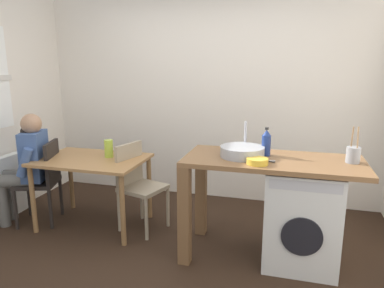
{
  "coord_description": "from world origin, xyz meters",
  "views": [
    {
      "loc": [
        1.01,
        -2.65,
        1.72
      ],
      "look_at": [
        0.15,
        0.45,
        0.98
      ],
      "focal_mm": 33.45,
      "sensor_mm": 36.0,
      "label": 1
    }
  ],
  "objects_px": {
    "dining_table": "(92,167)",
    "seated_person": "(27,163)",
    "bottle_tall_green": "(266,143)",
    "mixing_bowl": "(257,161)",
    "chair_person_seat": "(44,177)",
    "washing_machine": "(301,216)",
    "vase": "(109,149)",
    "chair_opposite": "(137,181)",
    "utensil_crock": "(353,154)"
  },
  "relations": [
    {
      "from": "dining_table",
      "to": "mixing_bowl",
      "type": "height_order",
      "value": "mixing_bowl"
    },
    {
      "from": "dining_table",
      "to": "chair_opposite",
      "type": "height_order",
      "value": "chair_opposite"
    },
    {
      "from": "dining_table",
      "to": "vase",
      "type": "height_order",
      "value": "vase"
    },
    {
      "from": "chair_opposite",
      "to": "washing_machine",
      "type": "distance_m",
      "value": 1.66
    },
    {
      "from": "mixing_bowl",
      "to": "washing_machine",
      "type": "bearing_deg",
      "value": 27.75
    },
    {
      "from": "chair_opposite",
      "to": "washing_machine",
      "type": "relative_size",
      "value": 1.05
    },
    {
      "from": "dining_table",
      "to": "chair_person_seat",
      "type": "height_order",
      "value": "chair_person_seat"
    },
    {
      "from": "chair_person_seat",
      "to": "bottle_tall_green",
      "type": "relative_size",
      "value": 3.6
    },
    {
      "from": "dining_table",
      "to": "mixing_bowl",
      "type": "xyz_separation_m",
      "value": [
        1.74,
        -0.38,
        0.3
      ]
    },
    {
      "from": "seated_person",
      "to": "bottle_tall_green",
      "type": "height_order",
      "value": "seated_person"
    },
    {
      "from": "bottle_tall_green",
      "to": "mixing_bowl",
      "type": "bearing_deg",
      "value": -98.48
    },
    {
      "from": "dining_table",
      "to": "washing_machine",
      "type": "relative_size",
      "value": 1.28
    },
    {
      "from": "chair_person_seat",
      "to": "vase",
      "type": "distance_m",
      "value": 0.79
    },
    {
      "from": "mixing_bowl",
      "to": "chair_opposite",
      "type": "bearing_deg",
      "value": 160.38
    },
    {
      "from": "bottle_tall_green",
      "to": "utensil_crock",
      "type": "height_order",
      "value": "utensil_crock"
    },
    {
      "from": "chair_opposite",
      "to": "seated_person",
      "type": "xyz_separation_m",
      "value": [
        -1.18,
        -0.2,
        0.16
      ]
    },
    {
      "from": "chair_person_seat",
      "to": "utensil_crock",
      "type": "bearing_deg",
      "value": -109.33
    },
    {
      "from": "dining_table",
      "to": "chair_person_seat",
      "type": "relative_size",
      "value": 1.22
    },
    {
      "from": "dining_table",
      "to": "chair_opposite",
      "type": "xyz_separation_m",
      "value": [
        0.48,
        0.07,
        -0.14
      ]
    },
    {
      "from": "mixing_bowl",
      "to": "vase",
      "type": "xyz_separation_m",
      "value": [
        -1.59,
        0.48,
        -0.11
      ]
    },
    {
      "from": "seated_person",
      "to": "utensil_crock",
      "type": "relative_size",
      "value": 4.01
    },
    {
      "from": "seated_person",
      "to": "chair_opposite",
      "type": "bearing_deg",
      "value": -98.82
    },
    {
      "from": "vase",
      "to": "chair_opposite",
      "type": "bearing_deg",
      "value": -5.01
    },
    {
      "from": "seated_person",
      "to": "bottle_tall_green",
      "type": "distance_m",
      "value": 2.51
    },
    {
      "from": "bottle_tall_green",
      "to": "washing_machine",
      "type": "bearing_deg",
      "value": -16.64
    },
    {
      "from": "chair_person_seat",
      "to": "washing_machine",
      "type": "relative_size",
      "value": 1.05
    },
    {
      "from": "mixing_bowl",
      "to": "utensil_crock",
      "type": "relative_size",
      "value": 0.58
    },
    {
      "from": "utensil_crock",
      "to": "vase",
      "type": "bearing_deg",
      "value": 174.42
    },
    {
      "from": "dining_table",
      "to": "mixing_bowl",
      "type": "relative_size",
      "value": 6.28
    },
    {
      "from": "seated_person",
      "to": "chair_person_seat",
      "type": "bearing_deg",
      "value": -90.0
    },
    {
      "from": "vase",
      "to": "mixing_bowl",
      "type": "bearing_deg",
      "value": -16.74
    },
    {
      "from": "utensil_crock",
      "to": "vase",
      "type": "distance_m",
      "value": 2.35
    },
    {
      "from": "chair_opposite",
      "to": "utensil_crock",
      "type": "relative_size",
      "value": 3.0
    },
    {
      "from": "dining_table",
      "to": "seated_person",
      "type": "relative_size",
      "value": 0.92
    },
    {
      "from": "dining_table",
      "to": "chair_opposite",
      "type": "bearing_deg",
      "value": 8.46
    },
    {
      "from": "bottle_tall_green",
      "to": "mixing_bowl",
      "type": "xyz_separation_m",
      "value": [
        -0.04,
        -0.3,
        -0.09
      ]
    },
    {
      "from": "chair_person_seat",
      "to": "washing_machine",
      "type": "bearing_deg",
      "value": -110.58
    },
    {
      "from": "washing_machine",
      "to": "vase",
      "type": "xyz_separation_m",
      "value": [
        -1.96,
        0.28,
        0.4
      ]
    },
    {
      "from": "washing_machine",
      "to": "utensil_crock",
      "type": "height_order",
      "value": "utensil_crock"
    },
    {
      "from": "dining_table",
      "to": "vase",
      "type": "relative_size",
      "value": 5.93
    },
    {
      "from": "chair_person_seat",
      "to": "chair_opposite",
      "type": "height_order",
      "value": "same"
    },
    {
      "from": "dining_table",
      "to": "washing_machine",
      "type": "distance_m",
      "value": 2.13
    },
    {
      "from": "chair_person_seat",
      "to": "utensil_crock",
      "type": "relative_size",
      "value": 3.0
    },
    {
      "from": "seated_person",
      "to": "mixing_bowl",
      "type": "bearing_deg",
      "value": -114.22
    },
    {
      "from": "utensil_crock",
      "to": "vase",
      "type": "relative_size",
      "value": 1.61
    },
    {
      "from": "washing_machine",
      "to": "utensil_crock",
      "type": "distance_m",
      "value": 0.67
    },
    {
      "from": "seated_person",
      "to": "vase",
      "type": "distance_m",
      "value": 0.9
    },
    {
      "from": "chair_opposite",
      "to": "bottle_tall_green",
      "type": "bearing_deg",
      "value": 99.91
    },
    {
      "from": "dining_table",
      "to": "seated_person",
      "type": "xyz_separation_m",
      "value": [
        -0.7,
        -0.13,
        0.03
      ]
    },
    {
      "from": "mixing_bowl",
      "to": "utensil_crock",
      "type": "bearing_deg",
      "value": 18.59
    }
  ]
}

